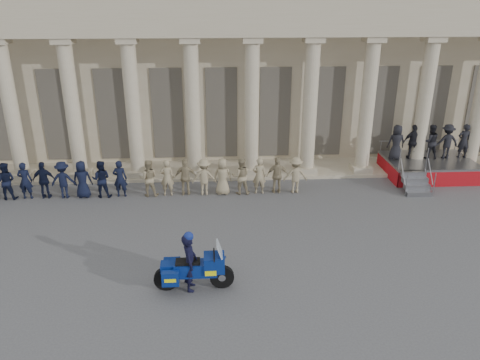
% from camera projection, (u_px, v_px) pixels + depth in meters
% --- Properties ---
extents(ground, '(90.00, 90.00, 0.00)m').
position_uv_depth(ground, '(229.00, 272.00, 14.42)').
color(ground, '#4C4C4F').
rests_on(ground, ground).
extents(building, '(40.00, 12.50, 9.00)m').
position_uv_depth(building, '(219.00, 59.00, 26.38)').
color(building, tan).
rests_on(building, ground).
extents(officer_rank, '(18.51, 0.60, 1.59)m').
position_uv_depth(officer_rank, '(84.00, 179.00, 19.42)').
color(officer_rank, black).
rests_on(officer_rank, ground).
extents(reviewing_stand, '(3.96, 3.85, 2.41)m').
position_uv_depth(reviewing_stand, '(429.00, 149.00, 21.56)').
color(reviewing_stand, gray).
rests_on(reviewing_stand, ground).
extents(motorcycle, '(2.32, 0.95, 1.49)m').
position_uv_depth(motorcycle, '(195.00, 269.00, 13.40)').
color(motorcycle, black).
rests_on(motorcycle, ground).
extents(rider, '(0.43, 0.65, 1.85)m').
position_uv_depth(rider, '(190.00, 261.00, 13.29)').
color(rider, black).
rests_on(rider, ground).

